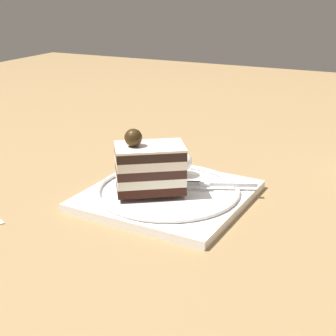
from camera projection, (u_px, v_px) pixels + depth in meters
ground_plane at (192, 196)px, 0.73m from camera, size 2.40×2.40×0.00m
dessert_plate at (168, 194)px, 0.71m from camera, size 0.23×0.23×0.02m
cake_slice at (149, 167)px, 0.69m from camera, size 0.11×0.10×0.09m
whipped_cream_dollop at (180, 162)px, 0.76m from camera, size 0.04×0.04×0.03m
fork at (218, 184)px, 0.72m from camera, size 0.10×0.05×0.00m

